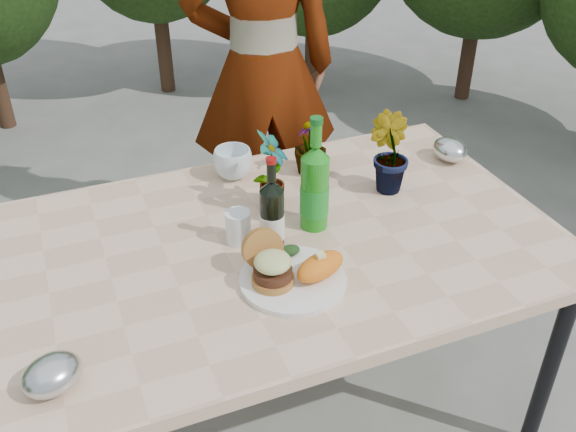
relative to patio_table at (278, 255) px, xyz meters
name	(u,v)px	position (x,y,z in m)	size (l,w,h in m)	color
ground	(280,413)	(0.00, 0.00, -0.69)	(80.00, 80.00, 0.00)	#60615C
patio_table	(278,255)	(0.00, 0.00, 0.00)	(1.60, 1.00, 0.75)	beige
dinner_plate	(293,280)	(-0.03, -0.19, 0.06)	(0.28, 0.28, 0.01)	white
burger_stack	(270,264)	(-0.09, -0.17, 0.12)	(0.11, 0.16, 0.11)	#B7722D
sweet_potato	(320,266)	(0.04, -0.21, 0.10)	(0.15, 0.08, 0.06)	orange
grilled_veg	(286,252)	(-0.01, -0.10, 0.09)	(0.08, 0.05, 0.03)	olive
wine_bottle	(272,217)	(-0.03, -0.03, 0.16)	(0.07, 0.07, 0.28)	black
sparkling_water	(315,188)	(0.12, 0.03, 0.18)	(0.08, 0.08, 0.35)	#1B8718
plastic_cup	(238,227)	(-0.10, 0.04, 0.10)	(0.07, 0.07, 0.10)	white
seedling_left	(272,169)	(0.05, 0.18, 0.18)	(0.13, 0.09, 0.25)	#1F521C
seedling_mid	(388,153)	(0.42, 0.14, 0.18)	(0.14, 0.11, 0.25)	#27551D
seedling_right	(310,145)	(0.24, 0.32, 0.16)	(0.11, 0.11, 0.20)	#21511B
blue_bowl	(233,163)	(-0.01, 0.39, 0.11)	(0.13, 0.13, 0.10)	white
foil_packet_left	(52,374)	(-0.64, -0.33, 0.10)	(0.13, 0.11, 0.08)	#B3B7BB
foil_packet_right	(450,149)	(0.72, 0.22, 0.10)	(0.13, 0.11, 0.08)	silver
person	(263,69)	(0.31, 0.98, 0.17)	(0.63, 0.41, 1.73)	#916148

